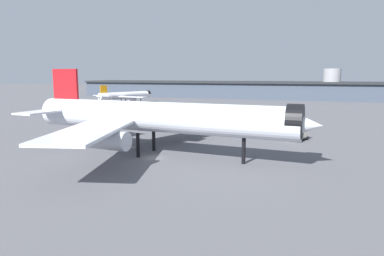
# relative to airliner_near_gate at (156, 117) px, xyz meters

# --- Properties ---
(ground) EXTENTS (900.00, 900.00, 0.00)m
(ground) POSITION_rel_airliner_near_gate_xyz_m (0.26, -2.57, -7.43)
(ground) COLOR #56565B
(airliner_near_gate) EXTENTS (60.66, 54.80, 16.87)m
(airliner_near_gate) POSITION_rel_airliner_near_gate_xyz_m (0.00, 0.00, 0.00)
(airliner_near_gate) COLOR silver
(airliner_near_gate) RESTS_ON ground
(airliner_far_taxiway) EXTENTS (31.70, 35.22, 10.36)m
(airliner_far_taxiway) POSITION_rel_airliner_near_gate_xyz_m (-58.08, 110.65, -2.87)
(airliner_far_taxiway) COLOR white
(airliner_far_taxiway) RESTS_ON ground
(terminal_building) EXTENTS (217.36, 52.68, 19.52)m
(terminal_building) POSITION_rel_airliner_near_gate_xyz_m (-7.20, 174.51, -1.60)
(terminal_building) COLOR #3D4756
(terminal_building) RESTS_ON ground
(service_truck_front) EXTENTS (4.45, 5.95, 3.00)m
(service_truck_front) POSITION_rel_airliner_near_gate_xyz_m (28.36, 22.32, -5.84)
(service_truck_front) COLOR black
(service_truck_front) RESTS_ON ground
(baggage_tug_wing) EXTENTS (3.28, 2.04, 1.85)m
(baggage_tug_wing) POSITION_rel_airliner_near_gate_xyz_m (14.06, 34.06, -6.46)
(baggage_tug_wing) COLOR black
(baggage_tug_wing) RESTS_ON ground
(baggage_cart_trailing) EXTENTS (2.60, 2.81, 1.82)m
(baggage_cart_trailing) POSITION_rel_airliner_near_gate_xyz_m (-21.33, 28.98, -6.45)
(baggage_cart_trailing) COLOR black
(baggage_cart_trailing) RESTS_ON ground
(traffic_cone_near_nose) EXTENTS (0.48, 0.48, 0.60)m
(traffic_cone_near_nose) POSITION_rel_airliner_near_gate_xyz_m (-25.19, 22.05, -7.13)
(traffic_cone_near_nose) COLOR #F2600C
(traffic_cone_near_nose) RESTS_ON ground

